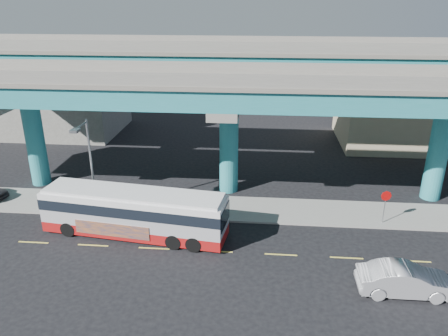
# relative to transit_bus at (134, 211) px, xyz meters

# --- Properties ---
(ground) EXTENTS (120.00, 120.00, 0.00)m
(ground) POSITION_rel_transit_bus_xyz_m (5.62, -1.31, -1.73)
(ground) COLOR black
(ground) RESTS_ON ground
(sidewalk) EXTENTS (70.00, 4.00, 0.15)m
(sidewalk) POSITION_rel_transit_bus_xyz_m (5.62, 4.19, -1.66)
(sidewalk) COLOR gray
(sidewalk) RESTS_ON ground
(lane_markings) EXTENTS (58.00, 0.12, 0.01)m
(lane_markings) POSITION_rel_transit_bus_xyz_m (5.62, -1.61, -1.73)
(lane_markings) COLOR #D8C64C
(lane_markings) RESTS_ON ground
(viaduct) EXTENTS (52.00, 12.40, 11.70)m
(viaduct) POSITION_rel_transit_bus_xyz_m (5.62, 7.79, 7.41)
(viaduct) COLOR #20787C
(viaduct) RESTS_ON ground
(building_beige) EXTENTS (14.00, 10.23, 7.00)m
(building_beige) POSITION_rel_transit_bus_xyz_m (23.62, 21.67, 1.78)
(building_beige) COLOR tan
(building_beige) RESTS_ON ground
(building_concrete) EXTENTS (12.00, 10.00, 9.00)m
(building_concrete) POSITION_rel_transit_bus_xyz_m (-14.38, 22.69, 2.77)
(building_concrete) COLOR gray
(building_concrete) RESTS_ON ground
(transit_bus) EXTENTS (12.53, 4.21, 3.16)m
(transit_bus) POSITION_rel_transit_bus_xyz_m (0.00, 0.00, 0.00)
(transit_bus) COLOR maroon
(transit_bus) RESTS_ON ground
(sedan) EXTENTS (1.79, 5.04, 1.66)m
(sedan) POSITION_rel_transit_bus_xyz_m (16.08, -4.76, -0.90)
(sedan) COLOR #A2A2A7
(sedan) RESTS_ON ground
(street_lamp) EXTENTS (0.50, 2.32, 7.01)m
(street_lamp) POSITION_rel_transit_bus_xyz_m (-3.69, 2.15, 3.02)
(street_lamp) COLOR gray
(street_lamp) RESTS_ON sidewalk
(stop_sign) EXTENTS (0.73, 0.12, 2.43)m
(stop_sign) POSITION_rel_transit_bus_xyz_m (16.79, 2.87, 0.16)
(stop_sign) COLOR gray
(stop_sign) RESTS_ON sidewalk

